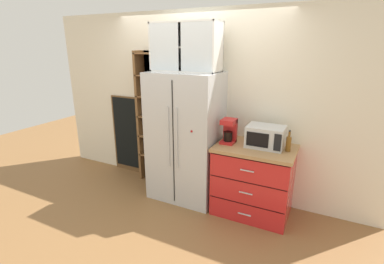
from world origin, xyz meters
name	(u,v)px	position (x,y,z in m)	size (l,w,h in m)	color
ground_plane	(185,195)	(0.00, 0.00, 0.00)	(10.69, 10.69, 0.00)	olive
wall_back_cream	(198,104)	(0.00, 0.40, 1.27)	(4.99, 0.10, 2.55)	silver
refrigerator	(185,137)	(0.00, 0.02, 0.88)	(0.93, 0.68, 1.76)	silver
pantry_shelf_column	(153,117)	(-0.71, 0.29, 1.02)	(0.45, 0.27, 2.01)	brown
counter_cabinet	(253,180)	(0.97, 0.03, 0.45)	(0.96, 0.68, 0.90)	red
microwave	(266,137)	(1.07, 0.08, 1.03)	(0.44, 0.33, 0.26)	silver
coffee_maker	(229,131)	(0.62, 0.03, 1.06)	(0.17, 0.20, 0.31)	red
mug_charcoal	(255,144)	(0.97, -0.03, 0.95)	(0.11, 0.07, 0.09)	#2D2D33
bottle_amber	(289,142)	(1.34, 0.05, 1.01)	(0.06, 0.06, 0.25)	brown
upper_cabinet	(187,47)	(0.00, 0.07, 2.06)	(0.89, 0.32, 0.60)	silver
chalkboard_menu	(128,134)	(-1.25, 0.33, 0.65)	(0.60, 0.04, 1.29)	brown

